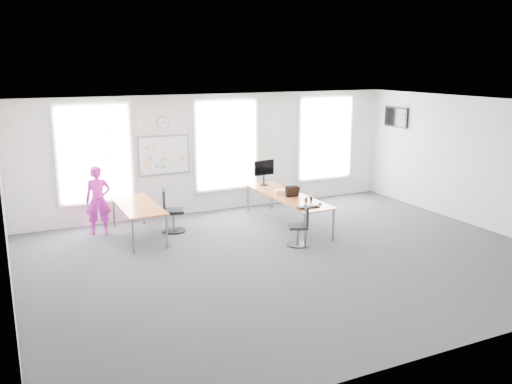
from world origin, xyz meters
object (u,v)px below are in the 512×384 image
headphones (308,199)px  monitor (264,170)px  desk_right (287,197)px  person (98,200)px  desk_left (138,208)px  keyboard (308,207)px  chair_left (171,213)px  chair_right (300,228)px

headphones → monitor: monitor is taller
desk_right → person: (-4.10, 1.26, 0.09)m
desk_left → keyboard: size_ratio=4.17×
headphones → keyboard: bearing=-113.3°
chair_left → person: (-1.48, 0.56, 0.34)m
chair_left → monitor: bearing=-65.7°
person → headphones: person is taller
keyboard → desk_left: bearing=154.7°
chair_left → desk_right: bearing=-91.3°
headphones → chair_left: bearing=161.3°
keyboard → monitor: (0.13, 2.38, 0.37)m
chair_right → chair_left: bearing=-112.4°
monitor → chair_right: bearing=-105.7°
desk_right → keyboard: bearing=-97.0°
desk_left → monitor: (3.36, 0.60, 0.44)m
chair_right → person: 4.53m
headphones → chair_right: bearing=-122.9°
chair_right → person: person is taller
chair_right → desk_right: bearing=-176.2°
monitor → desk_right: bearing=-95.4°
desk_left → chair_left: 0.81m
desk_right → keyboard: keyboard is taller
person → monitor: person is taller
desk_right → monitor: (-0.02, 1.19, 0.43)m
headphones → desk_left: bearing=168.0°
chair_left → monitor: 2.73m
desk_left → person: bearing=137.1°
desk_right → headphones: headphones is taller
person → keyboard: bearing=-20.6°
desk_right → chair_left: (-2.62, 0.70, -0.25)m
keyboard → headphones: (0.30, 0.50, 0.03)m
chair_right → headphones: size_ratio=5.16×
desk_right → headphones: (0.15, -0.70, 0.09)m
monitor → headphones: bearing=-91.0°
chair_left → headphones: bearing=-103.1°
person → keyboard: (3.95, -2.46, -0.03)m
keyboard → monitor: 2.42m
chair_left → person: size_ratio=0.64×
desk_left → headphones: bearing=-20.1°
desk_right → keyboard: size_ratio=6.17×
chair_left → desk_left: bearing=111.8°
chair_left → headphones: 3.12m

